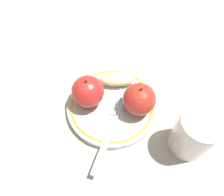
{
  "coord_description": "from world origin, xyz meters",
  "views": [
    {
      "loc": [
        -0.22,
        -0.08,
        0.42
      ],
      "look_at": [
        0.01,
        -0.01,
        0.04
      ],
      "focal_mm": 35.0,
      "sensor_mm": 36.0,
      "label": 1
    }
  ],
  "objects_px": {
    "apple_second_whole": "(139,99)",
    "drinking_glass": "(194,134)",
    "apple_slice_front": "(117,79)",
    "apple_red_whole": "(88,92)",
    "plate": "(112,105)",
    "fork": "(110,131)"
  },
  "relations": [
    {
      "from": "plate",
      "to": "apple_red_whole",
      "type": "xyz_separation_m",
      "value": [
        -0.01,
        0.05,
        0.04
      ]
    },
    {
      "from": "apple_red_whole",
      "to": "apple_slice_front",
      "type": "distance_m",
      "value": 0.08
    },
    {
      "from": "apple_red_whole",
      "to": "fork",
      "type": "bearing_deg",
      "value": -129.89
    },
    {
      "from": "plate",
      "to": "apple_slice_front",
      "type": "xyz_separation_m",
      "value": [
        0.05,
        0.0,
        0.02
      ]
    },
    {
      "from": "fork",
      "to": "drinking_glass",
      "type": "xyz_separation_m",
      "value": [
        0.03,
        -0.15,
        0.03
      ]
    },
    {
      "from": "drinking_glass",
      "to": "fork",
      "type": "bearing_deg",
      "value": 99.62
    },
    {
      "from": "drinking_glass",
      "to": "apple_red_whole",
      "type": "bearing_deg",
      "value": 82.56
    },
    {
      "from": "apple_red_whole",
      "to": "plate",
      "type": "bearing_deg",
      "value": -78.87
    },
    {
      "from": "plate",
      "to": "apple_second_whole",
      "type": "distance_m",
      "value": 0.07
    },
    {
      "from": "apple_second_whole",
      "to": "apple_red_whole",
      "type": "bearing_deg",
      "value": 97.88
    },
    {
      "from": "apple_red_whole",
      "to": "apple_second_whole",
      "type": "bearing_deg",
      "value": -82.12
    },
    {
      "from": "drinking_glass",
      "to": "apple_second_whole",
      "type": "bearing_deg",
      "value": 69.06
    },
    {
      "from": "apple_second_whole",
      "to": "apple_slice_front",
      "type": "height_order",
      "value": "apple_second_whole"
    },
    {
      "from": "apple_slice_front",
      "to": "apple_second_whole",
      "type": "bearing_deg",
      "value": 123.17
    },
    {
      "from": "apple_red_whole",
      "to": "apple_second_whole",
      "type": "xyz_separation_m",
      "value": [
        0.01,
        -0.1,
        0.0
      ]
    },
    {
      "from": "fork",
      "to": "apple_red_whole",
      "type": "bearing_deg",
      "value": 53.04
    },
    {
      "from": "apple_second_whole",
      "to": "drinking_glass",
      "type": "relative_size",
      "value": 0.74
    },
    {
      "from": "fork",
      "to": "drinking_glass",
      "type": "distance_m",
      "value": 0.16
    },
    {
      "from": "fork",
      "to": "drinking_glass",
      "type": "height_order",
      "value": "drinking_glass"
    },
    {
      "from": "apple_slice_front",
      "to": "fork",
      "type": "xyz_separation_m",
      "value": [
        -0.12,
        -0.02,
        -0.01
      ]
    },
    {
      "from": "apple_slice_front",
      "to": "fork",
      "type": "height_order",
      "value": "apple_slice_front"
    },
    {
      "from": "plate",
      "to": "apple_slice_front",
      "type": "relative_size",
      "value": 2.45
    }
  ]
}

